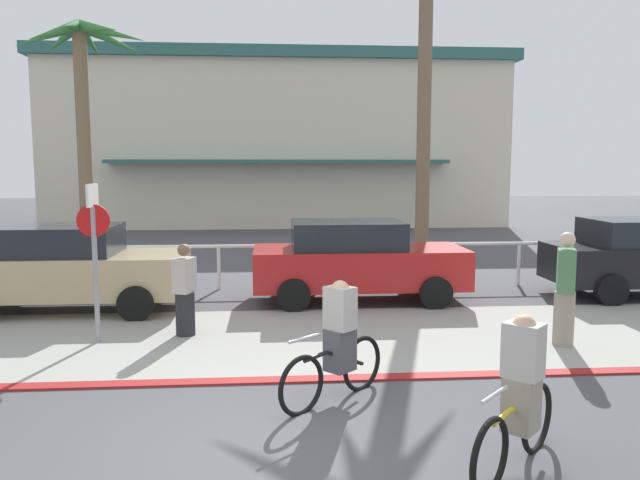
{
  "coord_description": "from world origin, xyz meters",
  "views": [
    {
      "loc": [
        0.03,
        -5.83,
        2.85
      ],
      "look_at": [
        0.96,
        6.0,
        1.43
      ],
      "focal_mm": 35.1,
      "sensor_mm": 36.0,
      "label": 1
    }
  ],
  "objects_px": {
    "stop_sign_bike_lane": "(94,240)",
    "car_tan_1": "(68,267)",
    "cyclist_yellow_1": "(520,397)",
    "pedestrian_0": "(185,294)",
    "pedestrian_1": "(565,293)",
    "palm_tree_3": "(426,33)",
    "cyclist_black_0": "(337,344)",
    "palm_tree_2": "(83,79)",
    "car_red_2": "(356,260)"
  },
  "relations": [
    {
      "from": "pedestrian_0",
      "to": "pedestrian_1",
      "type": "bearing_deg",
      "value": -9.92
    },
    {
      "from": "palm_tree_2",
      "to": "cyclist_black_0",
      "type": "height_order",
      "value": "palm_tree_2"
    },
    {
      "from": "palm_tree_3",
      "to": "cyclist_black_0",
      "type": "height_order",
      "value": "palm_tree_3"
    },
    {
      "from": "pedestrian_0",
      "to": "cyclist_yellow_1",
      "type": "bearing_deg",
      "value": -52.45
    },
    {
      "from": "stop_sign_bike_lane",
      "to": "palm_tree_3",
      "type": "relative_size",
      "value": 0.3
    },
    {
      "from": "stop_sign_bike_lane",
      "to": "car_tan_1",
      "type": "xyz_separation_m",
      "value": [
        -1.16,
        2.3,
        -0.81
      ]
    },
    {
      "from": "palm_tree_3",
      "to": "cyclist_black_0",
      "type": "relative_size",
      "value": 5.62
    },
    {
      "from": "palm_tree_3",
      "to": "cyclist_black_0",
      "type": "xyz_separation_m",
      "value": [
        -3.19,
        -8.82,
        -5.5
      ]
    },
    {
      "from": "palm_tree_2",
      "to": "cyclist_black_0",
      "type": "bearing_deg",
      "value": -59.83
    },
    {
      "from": "stop_sign_bike_lane",
      "to": "pedestrian_1",
      "type": "height_order",
      "value": "stop_sign_bike_lane"
    },
    {
      "from": "cyclist_yellow_1",
      "to": "pedestrian_1",
      "type": "xyz_separation_m",
      "value": [
        2.28,
        3.83,
        0.16
      ]
    },
    {
      "from": "palm_tree_2",
      "to": "cyclist_yellow_1",
      "type": "height_order",
      "value": "palm_tree_2"
    },
    {
      "from": "palm_tree_3",
      "to": "car_red_2",
      "type": "height_order",
      "value": "palm_tree_3"
    },
    {
      "from": "car_red_2",
      "to": "pedestrian_0",
      "type": "distance_m",
      "value": 4.08
    },
    {
      "from": "car_red_2",
      "to": "palm_tree_3",
      "type": "bearing_deg",
      "value": 56.31
    },
    {
      "from": "cyclist_black_0",
      "to": "pedestrian_1",
      "type": "bearing_deg",
      "value": 27.25
    },
    {
      "from": "stop_sign_bike_lane",
      "to": "car_red_2",
      "type": "distance_m",
      "value": 5.42
    },
    {
      "from": "car_red_2",
      "to": "cyclist_black_0",
      "type": "height_order",
      "value": "car_red_2"
    },
    {
      "from": "palm_tree_3",
      "to": "cyclist_yellow_1",
      "type": "bearing_deg",
      "value": -98.89
    },
    {
      "from": "stop_sign_bike_lane",
      "to": "palm_tree_2",
      "type": "relative_size",
      "value": 0.39
    },
    {
      "from": "cyclist_yellow_1",
      "to": "pedestrian_0",
      "type": "relative_size",
      "value": 0.96
    },
    {
      "from": "cyclist_yellow_1",
      "to": "pedestrian_0",
      "type": "xyz_separation_m",
      "value": [
        -3.76,
        4.89,
        0.02
      ]
    },
    {
      "from": "palm_tree_3",
      "to": "cyclist_yellow_1",
      "type": "height_order",
      "value": "palm_tree_3"
    },
    {
      "from": "cyclist_black_0",
      "to": "pedestrian_0",
      "type": "relative_size",
      "value": 0.96
    },
    {
      "from": "palm_tree_3",
      "to": "car_tan_1",
      "type": "height_order",
      "value": "palm_tree_3"
    },
    {
      "from": "cyclist_yellow_1",
      "to": "car_tan_1",
      "type": "bearing_deg",
      "value": 132.31
    },
    {
      "from": "palm_tree_2",
      "to": "pedestrian_1",
      "type": "distance_m",
      "value": 12.9
    },
    {
      "from": "pedestrian_1",
      "to": "pedestrian_0",
      "type": "bearing_deg",
      "value": 170.08
    },
    {
      "from": "palm_tree_2",
      "to": "car_red_2",
      "type": "height_order",
      "value": "palm_tree_2"
    },
    {
      "from": "cyclist_yellow_1",
      "to": "pedestrian_1",
      "type": "relative_size",
      "value": 0.83
    },
    {
      "from": "palm_tree_2",
      "to": "palm_tree_3",
      "type": "bearing_deg",
      "value": -5.6
    },
    {
      "from": "car_tan_1",
      "to": "pedestrian_1",
      "type": "bearing_deg",
      "value": -19.67
    },
    {
      "from": "palm_tree_2",
      "to": "palm_tree_3",
      "type": "height_order",
      "value": "palm_tree_3"
    },
    {
      "from": "car_tan_1",
      "to": "cyclist_yellow_1",
      "type": "relative_size",
      "value": 2.93
    },
    {
      "from": "pedestrian_1",
      "to": "cyclist_black_0",
      "type": "bearing_deg",
      "value": -152.75
    },
    {
      "from": "palm_tree_2",
      "to": "cyclist_yellow_1",
      "type": "xyz_separation_m",
      "value": [
        7.15,
        -11.55,
        -4.37
      ]
    },
    {
      "from": "palm_tree_2",
      "to": "cyclist_black_0",
      "type": "distance_m",
      "value": 12.02
    },
    {
      "from": "car_red_2",
      "to": "pedestrian_1",
      "type": "distance_m",
      "value": 4.53
    },
    {
      "from": "stop_sign_bike_lane",
      "to": "palm_tree_2",
      "type": "distance_m",
      "value": 8.01
    },
    {
      "from": "cyclist_yellow_1",
      "to": "pedestrian_1",
      "type": "bearing_deg",
      "value": 59.21
    },
    {
      "from": "palm_tree_3",
      "to": "pedestrian_1",
      "type": "height_order",
      "value": "palm_tree_3"
    },
    {
      "from": "stop_sign_bike_lane",
      "to": "palm_tree_2",
      "type": "bearing_deg",
      "value": 106.33
    },
    {
      "from": "car_tan_1",
      "to": "pedestrian_1",
      "type": "relative_size",
      "value": 2.42
    },
    {
      "from": "car_tan_1",
      "to": "car_red_2",
      "type": "relative_size",
      "value": 1.0
    },
    {
      "from": "cyclist_yellow_1",
      "to": "pedestrian_0",
      "type": "bearing_deg",
      "value": 127.55
    },
    {
      "from": "car_red_2",
      "to": "cyclist_yellow_1",
      "type": "height_order",
      "value": "car_red_2"
    },
    {
      "from": "cyclist_black_0",
      "to": "car_red_2",
      "type": "bearing_deg",
      "value": 79.85
    },
    {
      "from": "palm_tree_3",
      "to": "pedestrian_1",
      "type": "xyz_separation_m",
      "value": [
        0.61,
        -6.86,
        -5.34
      ]
    },
    {
      "from": "stop_sign_bike_lane",
      "to": "pedestrian_0",
      "type": "height_order",
      "value": "stop_sign_bike_lane"
    },
    {
      "from": "cyclist_black_0",
      "to": "pedestrian_0",
      "type": "bearing_deg",
      "value": 126.55
    }
  ]
}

